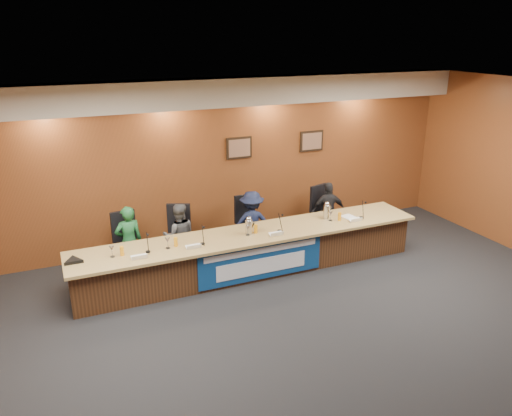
# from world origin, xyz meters

# --- Properties ---
(floor) EXTENTS (10.00, 10.00, 0.00)m
(floor) POSITION_xyz_m (0.00, 0.00, 0.00)
(floor) COLOR black
(floor) RESTS_ON ground
(ceiling) EXTENTS (10.00, 8.00, 0.04)m
(ceiling) POSITION_xyz_m (0.00, 0.00, 3.20)
(ceiling) COLOR silver
(ceiling) RESTS_ON wall_back
(wall_back) EXTENTS (10.00, 0.04, 3.20)m
(wall_back) POSITION_xyz_m (0.00, 4.00, 1.60)
(wall_back) COLOR brown
(wall_back) RESTS_ON floor
(soffit) EXTENTS (10.00, 0.50, 0.50)m
(soffit) POSITION_xyz_m (0.00, 3.75, 2.95)
(soffit) COLOR beige
(soffit) RESTS_ON wall_back
(dais_body) EXTENTS (6.00, 0.80, 0.70)m
(dais_body) POSITION_xyz_m (0.00, 2.40, 0.35)
(dais_body) COLOR #402513
(dais_body) RESTS_ON floor
(dais_top) EXTENTS (6.10, 0.95, 0.05)m
(dais_top) POSITION_xyz_m (0.00, 2.35, 0.72)
(dais_top) COLOR #9E8049
(dais_top) RESTS_ON dais_body
(banner) EXTENTS (2.20, 0.02, 0.65)m
(banner) POSITION_xyz_m (0.00, 1.99, 0.38)
(banner) COLOR navy
(banner) RESTS_ON dais_body
(banner_text_upper) EXTENTS (2.00, 0.01, 0.10)m
(banner_text_upper) POSITION_xyz_m (0.00, 1.97, 0.58)
(banner_text_upper) COLOR silver
(banner_text_upper) RESTS_ON banner
(banner_text_lower) EXTENTS (1.60, 0.01, 0.28)m
(banner_text_lower) POSITION_xyz_m (0.00, 1.97, 0.30)
(banner_text_lower) COLOR silver
(banner_text_lower) RESTS_ON banner
(wall_photo_left) EXTENTS (0.52, 0.04, 0.42)m
(wall_photo_left) POSITION_xyz_m (0.40, 3.97, 1.85)
(wall_photo_left) COLOR black
(wall_photo_left) RESTS_ON wall_back
(wall_photo_right) EXTENTS (0.52, 0.04, 0.42)m
(wall_photo_right) POSITION_xyz_m (2.00, 3.97, 1.85)
(wall_photo_right) COLOR black
(wall_photo_right) RESTS_ON wall_back
(panelist_a) EXTENTS (0.48, 0.34, 1.26)m
(panelist_a) POSITION_xyz_m (-1.95, 3.10, 0.63)
(panelist_a) COLOR #1B5B2D
(panelist_a) RESTS_ON floor
(panelist_b) EXTENTS (0.65, 0.55, 1.18)m
(panelist_b) POSITION_xyz_m (-1.09, 3.10, 0.59)
(panelist_b) COLOR #4D4F52
(panelist_b) RESTS_ON floor
(panelist_c) EXTENTS (0.88, 0.63, 1.23)m
(panelist_c) POSITION_xyz_m (0.30, 3.10, 0.61)
(panelist_c) COLOR #131A36
(panelist_c) RESTS_ON floor
(panelist_d) EXTENTS (0.75, 0.43, 1.20)m
(panelist_d) POSITION_xyz_m (1.95, 3.10, 0.60)
(panelist_d) COLOR black
(panelist_d) RESTS_ON floor
(office_chair_a) EXTENTS (0.54, 0.54, 0.08)m
(office_chair_a) POSITION_xyz_m (-1.95, 3.20, 0.48)
(office_chair_a) COLOR black
(office_chair_a) RESTS_ON floor
(office_chair_b) EXTENTS (0.63, 0.63, 0.08)m
(office_chair_b) POSITION_xyz_m (-1.09, 3.20, 0.48)
(office_chair_b) COLOR black
(office_chair_b) RESTS_ON floor
(office_chair_c) EXTENTS (0.50, 0.50, 0.08)m
(office_chair_c) POSITION_xyz_m (0.30, 3.20, 0.48)
(office_chair_c) COLOR black
(office_chair_c) RESTS_ON floor
(office_chair_d) EXTENTS (0.59, 0.59, 0.08)m
(office_chair_d) POSITION_xyz_m (1.95, 3.20, 0.48)
(office_chair_d) COLOR black
(office_chair_d) RESTS_ON floor
(nameplate_a) EXTENTS (0.24, 0.08, 0.10)m
(nameplate_a) POSITION_xyz_m (-1.97, 2.06, 0.80)
(nameplate_a) COLOR white
(nameplate_a) RESTS_ON dais_top
(microphone_a) EXTENTS (0.07, 0.07, 0.02)m
(microphone_a) POSITION_xyz_m (-1.80, 2.28, 0.76)
(microphone_a) COLOR black
(microphone_a) RESTS_ON dais_top
(juice_glass_a) EXTENTS (0.06, 0.06, 0.15)m
(juice_glass_a) POSITION_xyz_m (-2.18, 2.32, 0.82)
(juice_glass_a) COLOR orange
(juice_glass_a) RESTS_ON dais_top
(water_glass_a) EXTENTS (0.08, 0.08, 0.18)m
(water_glass_a) POSITION_xyz_m (-2.33, 2.32, 0.84)
(water_glass_a) COLOR silver
(water_glass_a) RESTS_ON dais_top
(nameplate_b) EXTENTS (0.24, 0.08, 0.10)m
(nameplate_b) POSITION_xyz_m (-1.11, 2.11, 0.80)
(nameplate_b) COLOR white
(nameplate_b) RESTS_ON dais_top
(microphone_b) EXTENTS (0.07, 0.07, 0.02)m
(microphone_b) POSITION_xyz_m (-0.93, 2.24, 0.76)
(microphone_b) COLOR black
(microphone_b) RESTS_ON dais_top
(juice_glass_b) EXTENTS (0.06, 0.06, 0.15)m
(juice_glass_b) POSITION_xyz_m (-1.34, 2.33, 0.82)
(juice_glass_b) COLOR orange
(juice_glass_b) RESTS_ON dais_top
(water_glass_b) EXTENTS (0.08, 0.08, 0.18)m
(water_glass_b) POSITION_xyz_m (-1.48, 2.30, 0.84)
(water_glass_b) COLOR silver
(water_glass_b) RESTS_ON dais_top
(nameplate_c) EXTENTS (0.24, 0.08, 0.10)m
(nameplate_c) POSITION_xyz_m (0.32, 2.06, 0.80)
(nameplate_c) COLOR white
(nameplate_c) RESTS_ON dais_top
(microphone_c) EXTENTS (0.07, 0.07, 0.02)m
(microphone_c) POSITION_xyz_m (0.45, 2.24, 0.76)
(microphone_c) COLOR black
(microphone_c) RESTS_ON dais_top
(juice_glass_c) EXTENTS (0.06, 0.06, 0.15)m
(juice_glass_c) POSITION_xyz_m (0.05, 2.33, 0.82)
(juice_glass_c) COLOR orange
(juice_glass_c) RESTS_ON dais_top
(water_glass_c) EXTENTS (0.08, 0.08, 0.18)m
(water_glass_c) POSITION_xyz_m (-0.12, 2.30, 0.84)
(water_glass_c) COLOR silver
(water_glass_c) RESTS_ON dais_top
(nameplate_d) EXTENTS (0.24, 0.08, 0.10)m
(nameplate_d) POSITION_xyz_m (1.91, 2.09, 0.80)
(nameplate_d) COLOR white
(nameplate_d) RESTS_ON dais_top
(microphone_d) EXTENTS (0.07, 0.07, 0.02)m
(microphone_d) POSITION_xyz_m (2.11, 2.23, 0.76)
(microphone_d) COLOR black
(microphone_d) RESTS_ON dais_top
(juice_glass_d) EXTENTS (0.06, 0.06, 0.15)m
(juice_glass_d) POSITION_xyz_m (1.67, 2.27, 0.82)
(juice_glass_d) COLOR orange
(juice_glass_d) RESTS_ON dais_top
(water_glass_d) EXTENTS (0.08, 0.08, 0.18)m
(water_glass_d) POSITION_xyz_m (1.51, 2.33, 0.84)
(water_glass_d) COLOR silver
(water_glass_d) RESTS_ON dais_top
(carafe_mid) EXTENTS (0.12, 0.12, 0.24)m
(carafe_mid) POSITION_xyz_m (-0.07, 2.35, 0.87)
(carafe_mid) COLOR silver
(carafe_mid) RESTS_ON dais_top
(carafe_right) EXTENTS (0.13, 0.13, 0.25)m
(carafe_right) POSITION_xyz_m (1.51, 2.46, 0.88)
(carafe_right) COLOR silver
(carafe_right) RESTS_ON dais_top
(speakerphone) EXTENTS (0.32, 0.32, 0.05)m
(speakerphone) POSITION_xyz_m (-2.89, 2.36, 0.78)
(speakerphone) COLOR black
(speakerphone) RESTS_ON dais_top
(paper_stack) EXTENTS (0.26, 0.33, 0.01)m
(paper_stack) POSITION_xyz_m (1.93, 2.34, 0.75)
(paper_stack) COLOR white
(paper_stack) RESTS_ON dais_top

